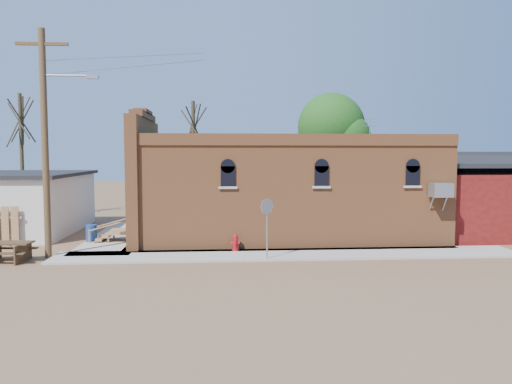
{
  "coord_description": "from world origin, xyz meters",
  "views": [
    {
      "loc": [
        -1.36,
        -19.06,
        4.12
      ],
      "look_at": [
        0.32,
        3.65,
        2.4
      ],
      "focal_mm": 35.0,
      "sensor_mm": 36.0,
      "label": 1
    }
  ],
  "objects": [
    {
      "name": "tree_leafy",
      "position": [
        6.0,
        13.5,
        5.93
      ],
      "size": [
        4.4,
        4.4,
        8.15
      ],
      "color": "#473C28",
      "rests_on": "ground"
    },
    {
      "name": "utility_pole",
      "position": [
        -8.14,
        1.2,
        4.77
      ],
      "size": [
        3.12,
        0.26,
        9.0
      ],
      "color": "#513420",
      "rests_on": "ground"
    },
    {
      "name": "sidewalk_west",
      "position": [
        -6.3,
        6.0,
        0.04
      ],
      "size": [
        2.6,
        10.0,
        0.08
      ],
      "primitive_type": "cube",
      "color": "#9E9991",
      "rests_on": "ground"
    },
    {
      "name": "picnic_table",
      "position": [
        -9.5,
        0.5,
        0.5
      ],
      "size": [
        1.92,
        1.5,
        0.76
      ],
      "rotation": [
        0.0,
        0.0,
        -0.06
      ],
      "color": "#47311C",
      "rests_on": "ground"
    },
    {
      "name": "tree_bare_near",
      "position": [
        -3.0,
        13.0,
        5.96
      ],
      "size": [
        2.8,
        2.8,
        7.65
      ],
      "color": "#473C28",
      "rests_on": "ground"
    },
    {
      "name": "ground",
      "position": [
        0.0,
        0.0,
        0.0
      ],
      "size": [
        120.0,
        120.0,
        0.0
      ],
      "primitive_type": "plane",
      "color": "brown",
      "rests_on": "ground"
    },
    {
      "name": "trash_barrel",
      "position": [
        -7.3,
        4.37,
        0.47
      ],
      "size": [
        0.56,
        0.56,
        0.78
      ],
      "primitive_type": "cylinder",
      "rotation": [
        0.0,
        0.0,
        0.11
      ],
      "color": "navy",
      "rests_on": "sidewalk_west"
    },
    {
      "name": "fire_hydrant",
      "position": [
        -0.7,
        1.69,
        0.42
      ],
      "size": [
        0.4,
        0.38,
        0.68
      ],
      "rotation": [
        0.0,
        0.0,
        -0.27
      ],
      "color": "#A90914",
      "rests_on": "sidewalk_south"
    },
    {
      "name": "sidewalk_south",
      "position": [
        1.5,
        0.9,
        0.04
      ],
      "size": [
        19.0,
        2.2,
        0.08
      ],
      "primitive_type": "cube",
      "color": "#9E9991",
      "rests_on": "ground"
    },
    {
      "name": "brick_bar",
      "position": [
        1.64,
        5.49,
        2.34
      ],
      "size": [
        16.4,
        7.97,
        6.3
      ],
      "color": "#AA6134",
      "rests_on": "ground"
    },
    {
      "name": "tree_bare_far",
      "position": [
        -14.0,
        14.0,
        6.36
      ],
      "size": [
        2.8,
        2.8,
        8.16
      ],
      "color": "#473C28",
      "rests_on": "ground"
    },
    {
      "name": "red_shed",
      "position": [
        11.5,
        5.5,
        2.27
      ],
      "size": [
        5.4,
        6.4,
        4.3
      ],
      "color": "#57100F",
      "rests_on": "ground"
    },
    {
      "name": "stop_sign",
      "position": [
        0.47,
        0.0,
        1.89
      ],
      "size": [
        0.54,
        0.43,
        2.35
      ],
      "rotation": [
        0.0,
        0.0,
        0.23
      ],
      "color": "#98999E",
      "rests_on": "sidewalk_south"
    }
  ]
}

